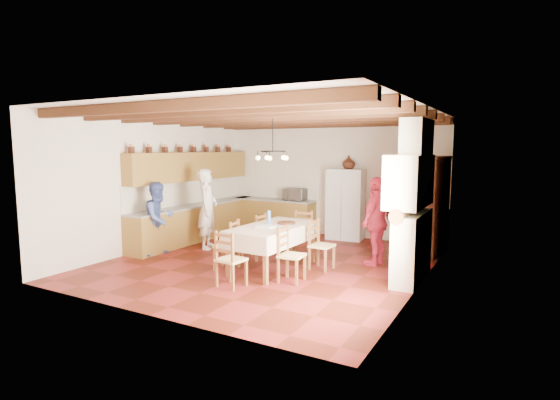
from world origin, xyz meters
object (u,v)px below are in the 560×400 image
object	(u,v)px
chair_left_near	(227,245)
microwave	(295,194)
chair_left_far	(254,236)
hutch	(432,206)
chair_end_near	(231,259)
refrigerator	(346,204)
chair_right_far	(322,245)
person_woman_blue	(159,219)
chair_right_near	(292,254)
dining_table	(273,230)
person_woman_red	(377,221)
person_man	(208,209)
chair_end_far	(302,234)

from	to	relation	value
chair_left_near	microwave	size ratio (longest dim) A/B	1.65
chair_left_far	microwave	distance (m)	2.95
hutch	chair_left_far	size ratio (longest dim) A/B	2.23
chair_left_near	chair_end_near	bearing A→B (deg)	29.60
chair_left_far	refrigerator	bearing A→B (deg)	161.93
chair_left_near	chair_right_far	distance (m)	1.82
chair_end_near	person_woman_blue	xyz separation A→B (m)	(-2.63, 1.05, 0.31)
chair_left_near	chair_right_near	bearing A→B (deg)	76.61
dining_table	chair_right_near	world-z (taller)	chair_right_near
person_woman_red	person_man	bearing A→B (deg)	-72.17
chair_left_near	person_man	size ratio (longest dim) A/B	0.52
dining_table	chair_end_near	bearing A→B (deg)	-94.36
dining_table	chair_left_near	bearing A→B (deg)	-150.99
person_woman_blue	chair_left_far	bearing A→B (deg)	-67.32
chair_end_far	chair_end_near	bearing A→B (deg)	-103.50
hutch	person_woman_red	size ratio (longest dim) A/B	1.22
chair_right_near	chair_end_near	xyz separation A→B (m)	(-0.76, -0.74, 0.00)
refrigerator	dining_table	distance (m)	3.41
dining_table	chair_end_near	distance (m)	1.27
refrigerator	microwave	xyz separation A→B (m)	(-1.46, -0.04, 0.17)
microwave	chair_left_near	bearing A→B (deg)	-83.85
hutch	person_woman_blue	distance (m)	5.91
microwave	refrigerator	bearing A→B (deg)	0.46
hutch	chair_left_near	world-z (taller)	hutch
chair_left_near	person_man	bearing A→B (deg)	-141.47
refrigerator	chair_right_far	world-z (taller)	refrigerator
chair_right_far	person_woman_blue	bearing A→B (deg)	104.07
refrigerator	chair_right_near	size ratio (longest dim) A/B	1.86
chair_left_near	chair_right_near	xyz separation A→B (m)	(1.44, -0.07, 0.00)
refrigerator	chair_left_far	bearing A→B (deg)	-113.06
chair_end_far	person_woman_red	bearing A→B (deg)	-10.39
refrigerator	microwave	size ratio (longest dim) A/B	3.06
refrigerator	chair_left_near	size ratio (longest dim) A/B	1.86
chair_end_far	person_woman_blue	distance (m)	3.10
chair_right_far	dining_table	bearing A→B (deg)	123.08
chair_left_far	person_woman_red	xyz separation A→B (m)	(2.38, 0.76, 0.40)
hutch	person_woman_red	bearing A→B (deg)	-110.74
hutch	dining_table	xyz separation A→B (m)	(-2.41, -2.72, -0.30)
chair_end_far	microwave	world-z (taller)	microwave
chair_end_far	refrigerator	bearing A→B (deg)	73.41
chair_end_far	person_woman_red	xyz separation A→B (m)	(1.63, 0.02, 0.40)
chair_left_far	chair_right_near	world-z (taller)	same
chair_right_near	chair_right_far	size ratio (longest dim) A/B	1.00
person_woman_blue	microwave	xyz separation A→B (m)	(1.47, 3.55, 0.27)
person_man	dining_table	bearing A→B (deg)	-134.06
chair_end_far	person_man	distance (m)	2.29
chair_left_far	chair_end_near	xyz separation A→B (m)	(0.65, -1.74, 0.00)
chair_left_far	chair_end_far	world-z (taller)	same
refrigerator	person_woman_red	size ratio (longest dim) A/B	1.01
chair_end_near	person_woman_red	xyz separation A→B (m)	(1.73, 2.50, 0.40)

